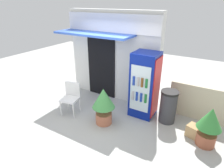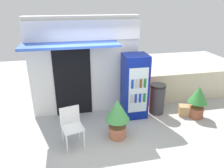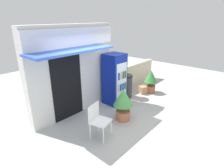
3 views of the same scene
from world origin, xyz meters
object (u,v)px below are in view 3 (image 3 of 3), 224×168
at_px(potted_plant_curbside, 151,80).
at_px(trash_bin, 127,86).
at_px(potted_plant_near_shop, 123,101).
at_px(drink_cooler, 115,79).
at_px(plastic_chair, 98,118).
at_px(cardboard_box, 144,90).

height_order(potted_plant_curbside, trash_bin, potted_plant_curbside).
bearing_deg(trash_bin, potted_plant_curbside, -24.82).
bearing_deg(potted_plant_near_shop, drink_cooler, 52.86).
height_order(plastic_chair, potted_plant_curbside, potted_plant_curbside).
bearing_deg(cardboard_box, drink_cooler, 167.56).
bearing_deg(drink_cooler, potted_plant_curbside, -15.66).
distance_m(plastic_chair, potted_plant_near_shop, 1.08).
distance_m(drink_cooler, potted_plant_near_shop, 1.22).
bearing_deg(drink_cooler, trash_bin, -0.87).
relative_size(drink_cooler, potted_plant_curbside, 1.91).
height_order(drink_cooler, potted_plant_near_shop, drink_cooler).
relative_size(plastic_chair, potted_plant_curbside, 0.95).
height_order(trash_bin, cardboard_box, trash_bin).
xyz_separation_m(drink_cooler, plastic_chair, (-1.79, -0.97, -0.37)).
xyz_separation_m(trash_bin, cardboard_box, (0.76, -0.31, -0.30)).
bearing_deg(trash_bin, cardboard_box, -22.18).
relative_size(drink_cooler, trash_bin, 2.02).
distance_m(potted_plant_near_shop, potted_plant_curbside, 2.46).
xyz_separation_m(plastic_chair, potted_plant_curbside, (3.49, 0.49, 0.02)).
bearing_deg(potted_plant_near_shop, potted_plant_curbside, 10.93).
xyz_separation_m(plastic_chair, cardboard_box, (3.25, 0.65, -0.38)).
bearing_deg(plastic_chair, drink_cooler, 28.30).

